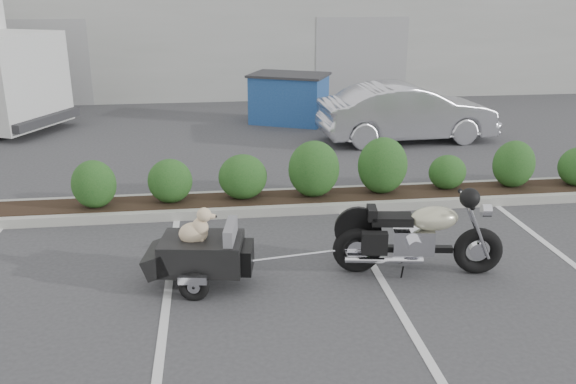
{
  "coord_description": "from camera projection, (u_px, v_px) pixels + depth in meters",
  "views": [
    {
      "loc": [
        -0.87,
        -7.5,
        3.61
      ],
      "look_at": [
        0.17,
        0.74,
        0.75
      ],
      "focal_mm": 38.0,
      "sensor_mm": 36.0,
      "label": 1
    }
  ],
  "objects": [
    {
      "name": "ground",
      "position": [
        282.0,
        262.0,
        8.31
      ],
      "size": [
        90.0,
        90.0,
        0.0
      ],
      "primitive_type": "plane",
      "color": "#38383A",
      "rests_on": "ground"
    },
    {
      "name": "planter_kerb",
      "position": [
        325.0,
        200.0,
        10.47
      ],
      "size": [
        12.0,
        1.0,
        0.15
      ],
      "primitive_type": "cube",
      "color": "#9E9E93",
      "rests_on": "ground"
    },
    {
      "name": "building",
      "position": [
        231.0,
        27.0,
        23.61
      ],
      "size": [
        26.0,
        10.0,
        4.0
      ],
      "primitive_type": "cube",
      "color": "#9EA099",
      "rests_on": "ground"
    },
    {
      "name": "motorcycle",
      "position": [
        418.0,
        237.0,
        7.84
      ],
      "size": [
        2.2,
        0.86,
        1.27
      ],
      "rotation": [
        0.0,
        0.0,
        -0.15
      ],
      "color": "black",
      "rests_on": "ground"
    },
    {
      "name": "pet_trailer",
      "position": [
        201.0,
        252.0,
        7.55
      ],
      "size": [
        1.78,
        1.01,
        1.05
      ],
      "rotation": [
        0.0,
        0.0,
        -0.15
      ],
      "color": "black",
      "rests_on": "ground"
    },
    {
      "name": "sedan",
      "position": [
        407.0,
        113.0,
        14.48
      ],
      "size": [
        4.25,
        1.71,
        1.37
      ],
      "primitive_type": "imported",
      "rotation": [
        0.0,
        0.0,
        1.63
      ],
      "color": "silver",
      "rests_on": "ground"
    },
    {
      "name": "dumpster",
      "position": [
        289.0,
        98.0,
        16.42
      ],
      "size": [
        2.39,
        2.09,
        1.32
      ],
      "rotation": [
        0.0,
        0.0,
        -0.43
      ],
      "color": "navy",
      "rests_on": "ground"
    }
  ]
}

